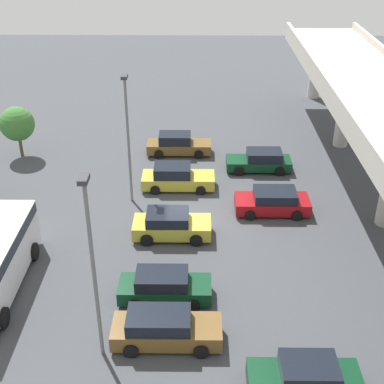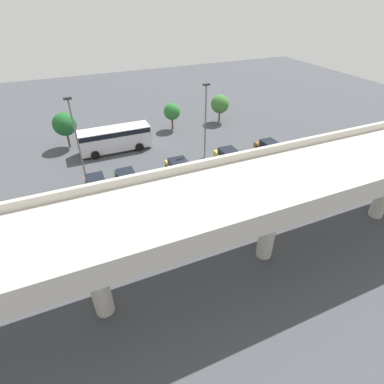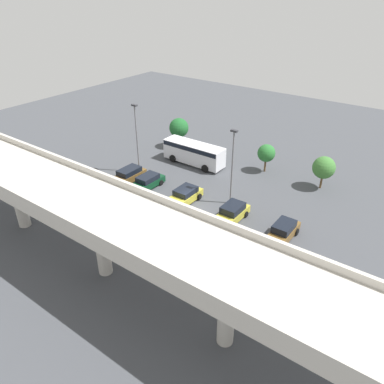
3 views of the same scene
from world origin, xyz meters
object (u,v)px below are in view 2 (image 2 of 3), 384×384
object	(u,v)px
parked_car_2	(231,159)
parked_car_7	(73,234)
parked_car_1	(285,180)
parked_car_5	(128,181)
parked_car_4	(180,169)
lamp_post_near_aisle	(76,136)
parked_car_0	(271,150)
parked_car_3	(234,195)
lamp_post_mid_lot	(206,117)
shuttle_bus	(114,138)
tree_front_left	(220,104)
tree_front_centre	(172,112)
parked_car_6	(97,188)
tree_front_right	(65,124)

from	to	relation	value
parked_car_2	parked_car_7	xyz separation A→B (m)	(16.96, 5.67, -0.03)
parked_car_1	parked_car_5	size ratio (longest dim) A/B	1.02
parked_car_1	parked_car_4	world-z (taller)	parked_car_4
parked_car_4	parked_car_5	size ratio (longest dim) A/B	0.99
parked_car_5	lamp_post_near_aisle	size ratio (longest dim) A/B	0.52
parked_car_0	parked_car_2	world-z (taller)	parked_car_2
parked_car_3	lamp_post_mid_lot	size ratio (longest dim) A/B	0.55
shuttle_bus	parked_car_1	bearing A→B (deg)	-46.99
parked_car_0	tree_front_left	distance (m)	11.97
lamp_post_mid_lot	tree_front_centre	world-z (taller)	lamp_post_mid_lot
parked_car_0	parked_car_4	world-z (taller)	parked_car_0
parked_car_3	parked_car_7	size ratio (longest dim) A/B	1.03
parked_car_1	tree_front_left	xyz separation A→B (m)	(-2.18, -17.79, 1.88)
parked_car_4	tree_front_centre	distance (m)	12.58
parked_car_0	parked_car_6	world-z (taller)	parked_car_0
parked_car_4	parked_car_3	bearing A→B (deg)	24.28
parked_car_2	lamp_post_mid_lot	bearing A→B (deg)	-147.82
parked_car_1	parked_car_5	xyz separation A→B (m)	(14.07, -6.07, -0.00)
parked_car_7	parked_car_1	bearing A→B (deg)	-90.61
lamp_post_mid_lot	parked_car_2	bearing A→B (deg)	122.18
parked_car_4	parked_car_5	distance (m)	5.47
parked_car_3	lamp_post_mid_lot	distance (m)	9.91
parked_car_2	parked_car_3	world-z (taller)	parked_car_2
parked_car_6	tree_front_right	distance (m)	12.21
parked_car_2	tree_front_left	distance (m)	13.02
parked_car_0	tree_front_centre	world-z (taller)	tree_front_centre
parked_car_0	shuttle_bus	xyz separation A→B (m)	(16.23, -8.51, 0.92)
parked_car_3	shuttle_bus	bearing A→B (deg)	27.70
parked_car_1	tree_front_centre	distance (m)	18.70
shuttle_bus	parked_car_6	bearing A→B (deg)	-111.97
parked_car_5	parked_car_6	world-z (taller)	parked_car_6
lamp_post_mid_lot	parked_car_1	bearing A→B (deg)	117.35
tree_front_centre	tree_front_right	size ratio (longest dim) A/B	0.84
parked_car_1	parked_car_2	bearing A→B (deg)	24.86
parked_car_0	tree_front_right	xyz separation A→B (m)	(21.24, -11.83, 2.15)
parked_car_2	tree_front_centre	size ratio (longest dim) A/B	1.36
parked_car_2	parked_car_7	bearing A→B (deg)	-71.52
tree_front_right	parked_car_1	bearing A→B (deg)	136.14
parked_car_4	parked_car_6	size ratio (longest dim) A/B	0.93
parked_car_1	parked_car_2	distance (m)	6.48
parked_car_1	shuttle_bus	xyz separation A→B (m)	(13.52, -14.49, 0.96)
tree_front_left	shuttle_bus	bearing A→B (deg)	11.89
parked_car_3	tree_front_right	bearing A→B (deg)	35.25
parked_car_0	parked_car_4	xyz separation A→B (m)	(11.31, -0.02, 0.01)
parked_car_2	parked_car_3	bearing A→B (deg)	-26.91
parked_car_0	parked_car_7	xyz separation A→B (m)	(22.39, 5.77, -0.02)
parked_car_0	parked_car_3	world-z (taller)	parked_car_0
parked_car_3	lamp_post_mid_lot	bearing A→B (deg)	-8.29
parked_car_1	tree_front_right	bearing A→B (deg)	46.14
tree_front_centre	lamp_post_near_aisle	bearing A→B (deg)	36.46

